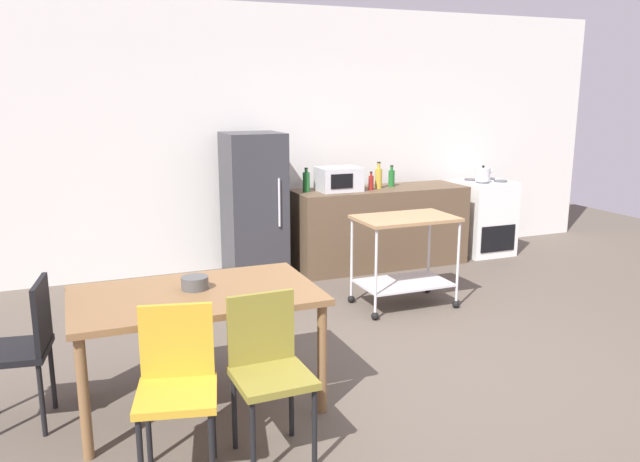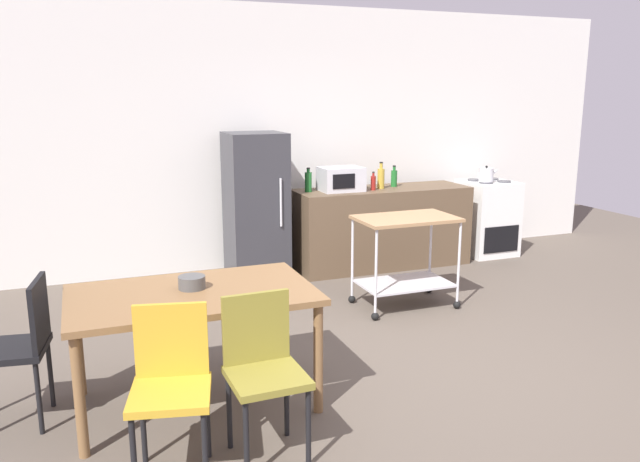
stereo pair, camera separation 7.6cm
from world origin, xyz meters
name	(u,v)px [view 2 (the right image)]	position (x,y,z in m)	size (l,w,h in m)	color
ground_plane	(430,367)	(0.00, 0.00, 0.00)	(12.00, 12.00, 0.00)	brown
back_wall	(289,138)	(0.00, 3.20, 1.45)	(8.40, 0.12, 2.90)	silver
kitchen_counter	(382,227)	(0.90, 2.60, 0.45)	(2.00, 0.64, 0.90)	brown
dining_table	(193,304)	(-1.69, 0.08, 0.67)	(1.50, 0.90, 0.75)	brown
chair_mustard	(171,380)	(-1.93, -0.63, 0.52)	(0.48, 0.48, 0.89)	gold
chair_olive	(263,364)	(-1.43, -0.62, 0.52)	(0.41, 0.41, 0.89)	olive
chair_black	(21,341)	(-2.68, 0.21, 0.52)	(0.46, 0.46, 0.89)	black
stove_oven	(487,218)	(2.35, 2.62, 0.45)	(0.60, 0.61, 0.92)	white
refrigerator	(256,206)	(-0.55, 2.70, 0.78)	(0.60, 0.63, 1.55)	#333338
kitchen_cart	(405,246)	(0.47, 1.26, 0.57)	(0.91, 0.57, 0.85)	#A37A51
bottle_sesame_oil	(308,182)	(0.03, 2.66, 1.01)	(0.08, 0.08, 0.26)	#1E6628
microwave	(341,179)	(0.39, 2.59, 1.03)	(0.46, 0.35, 0.26)	silver
bottle_wine	(373,183)	(0.74, 2.52, 0.98)	(0.06, 0.06, 0.20)	maroon
bottle_vinegar	(381,178)	(0.87, 2.59, 1.02)	(0.08, 0.08, 0.30)	gold
bottle_hot_sauce	(394,178)	(1.08, 2.67, 1.00)	(0.07, 0.07, 0.24)	#1E6628
fruit_bowl	(192,282)	(-1.67, 0.14, 0.79)	(0.17, 0.17, 0.08)	#4C4C4C
kettle	(486,175)	(2.23, 2.52, 1.00)	(0.24, 0.17, 0.19)	silver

